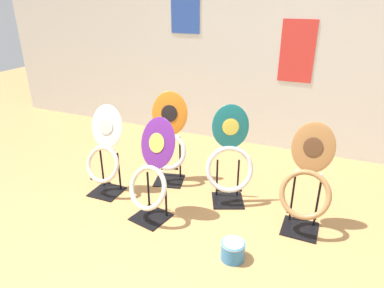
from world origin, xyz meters
TOP-DOWN VIEW (x-y plane):
  - ground_plane at (0.00, 0.00)m, footprint 14.00×14.00m
  - wall_back at (0.00, 2.50)m, footprint 8.00×0.07m
  - toilet_seat_display_woodgrain at (0.57, 0.93)m, footprint 0.39×0.35m
  - toilet_seat_display_purple_note at (-0.62, 0.59)m, footprint 0.42×0.40m
  - toilet_seat_display_white_plain at (-1.22, 0.78)m, footprint 0.35×0.32m
  - toilet_seat_display_teal_sax at (-0.10, 1.07)m, footprint 0.45×0.37m
  - toilet_seat_display_orange_sun at (-0.77, 1.21)m, footprint 0.42×0.37m
  - paint_can at (0.16, 0.37)m, footprint 0.18×0.18m

SIDE VIEW (x-z plane):
  - ground_plane at x=0.00m, z-range 0.00..0.00m
  - paint_can at x=0.16m, z-range 0.00..0.15m
  - toilet_seat_display_white_plain at x=-1.22m, z-range -0.02..0.82m
  - toilet_seat_display_purple_note at x=-0.62m, z-range -0.03..0.83m
  - toilet_seat_display_teal_sax at x=-0.10m, z-range -0.06..0.86m
  - toilet_seat_display_woodgrain at x=0.57m, z-range -0.01..0.86m
  - toilet_seat_display_orange_sun at x=-0.77m, z-range 0.00..0.91m
  - wall_back at x=0.00m, z-range 0.00..2.60m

